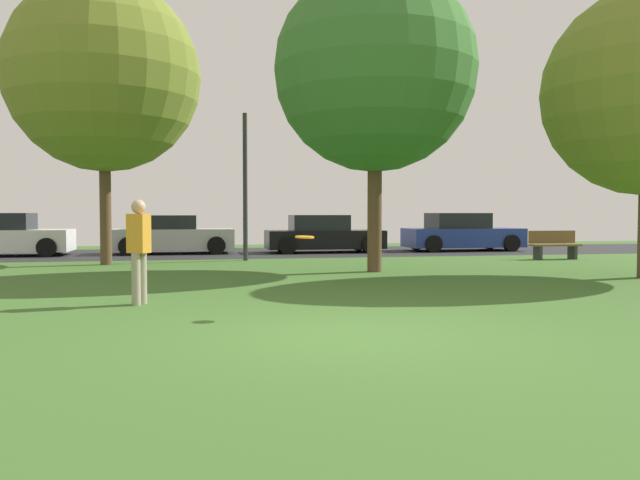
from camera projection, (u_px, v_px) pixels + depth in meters
The scene contains 12 objects.
ground_plane at pixel (353, 335), 7.61m from camera, with size 44.00×44.00×0.00m, color #3D6628.
road_strip at pixel (245, 253), 23.29m from camera, with size 44.00×6.40×0.01m, color #28282B.
birch_tree_lone at pixel (375, 71), 15.60m from camera, with size 4.99×4.99×7.46m.
oak_tree_right at pixel (104, 76), 17.71m from camera, with size 5.35×5.35×7.96m.
person_catcher at pixel (139, 247), 10.08m from camera, with size 0.39×0.36×1.67m.
frisbee_disc at pixel (305, 237), 8.99m from camera, with size 0.36×0.37×0.04m.
parked_car_white at pixel (7, 236), 21.53m from camera, with size 4.07×2.07×1.46m.
parked_car_silver at pixel (172, 236), 22.80m from camera, with size 4.24×2.07×1.38m.
parked_car_black at pixel (323, 235), 23.48m from camera, with size 4.31×1.94×1.38m.
parked_car_blue at pixel (462, 234), 24.56m from camera, with size 4.46×2.04×1.46m.
park_bench at pixel (554, 245), 20.01m from camera, with size 1.60×0.45×0.90m.
street_lamp_post at pixel (245, 187), 19.41m from camera, with size 0.14×0.14×4.50m, color #2D2D33.
Camera 1 is at (-1.87, -7.33, 1.46)m, focal length 35.67 mm.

